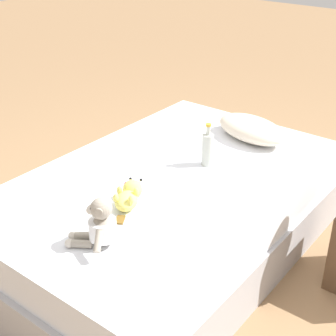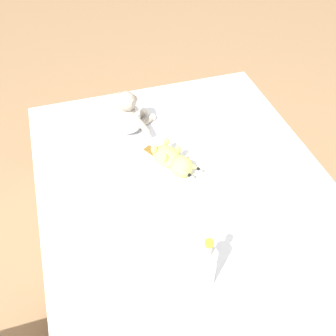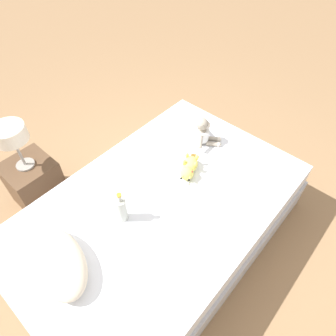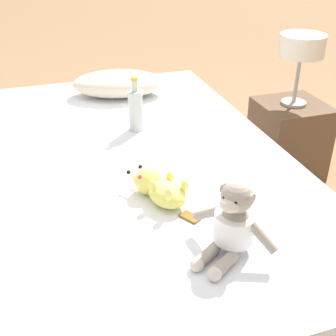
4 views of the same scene
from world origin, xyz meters
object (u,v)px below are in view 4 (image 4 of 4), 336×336
(bed, at_px, (132,205))
(bedside_lamp, at_px, (302,48))
(plush_monkey, at_px, (233,224))
(plush_yellow_creature, at_px, (159,188))
(pillow, at_px, (118,83))
(glass_bottle, at_px, (135,110))
(nightstand, at_px, (288,139))

(bed, height_order, bedside_lamp, bedside_lamp)
(plush_monkey, height_order, plush_yellow_creature, plush_monkey)
(bedside_lamp, bearing_deg, plush_yellow_creature, -143.51)
(pillow, bearing_deg, glass_bottle, -92.59)
(pillow, height_order, nightstand, pillow)
(plush_monkey, xyz_separation_m, plush_yellow_creature, (-0.13, 0.32, -0.05))
(glass_bottle, height_order, nightstand, glass_bottle)
(glass_bottle, relative_size, bedside_lamp, 0.66)
(plush_yellow_creature, bearing_deg, glass_bottle, 83.36)
(plush_monkey, xyz_separation_m, nightstand, (0.89, 1.08, -0.37))
(plush_monkey, bearing_deg, bed, 102.61)
(glass_bottle, relative_size, nightstand, 0.57)
(nightstand, relative_size, bedside_lamp, 1.15)
(bedside_lamp, bearing_deg, plush_monkey, -129.61)
(bed, relative_size, pillow, 3.80)
(nightstand, bearing_deg, pillow, 161.97)
(plush_yellow_creature, xyz_separation_m, bedside_lamp, (1.02, 0.75, 0.21))
(bed, xyz_separation_m, nightstand, (1.04, 0.41, -0.02))
(bed, distance_m, pillow, 0.79)
(pillow, relative_size, plush_yellow_creature, 1.74)
(glass_bottle, distance_m, nightstand, 1.03)
(pillow, bearing_deg, plush_monkey, -88.46)
(bed, relative_size, nightstand, 4.73)
(plush_yellow_creature, bearing_deg, bed, 93.78)
(bed, bearing_deg, bedside_lamp, 21.46)
(glass_bottle, bearing_deg, bed, -110.40)
(pillow, height_order, plush_monkey, plush_monkey)
(plush_yellow_creature, relative_size, bedside_lamp, 0.82)
(pillow, height_order, plush_yellow_creature, pillow)
(pillow, relative_size, bedside_lamp, 1.43)
(plush_yellow_creature, distance_m, nightstand, 1.31)
(plush_yellow_creature, xyz_separation_m, nightstand, (1.02, 0.75, -0.32))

